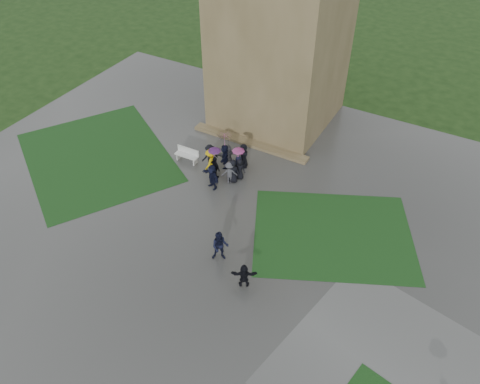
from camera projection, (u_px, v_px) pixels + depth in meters
The scene contains 9 objects.
ground at pixel (162, 237), 26.81m from camera, with size 120.00×120.00×0.00m, color black.
plaza at pixel (182, 216), 28.12m from camera, with size 34.00×34.00×0.02m, color #363533.
lawn_inset_left at pixel (97, 157), 32.58m from camera, with size 11.00×9.00×0.01m, color black.
lawn_inset_right at pixel (333, 234), 26.93m from camera, with size 9.00×7.00×0.01m, color black.
tower_plinth at pixel (250, 143), 33.71m from camera, with size 9.00×0.80×0.22m, color brown.
bench at pixel (187, 155), 31.92m from camera, with size 1.69×0.57×0.97m.
visitor_cluster at pixel (224, 161), 30.50m from camera, with size 3.27×4.01×2.65m.
pedestrian_mid at pixel (220, 246), 24.94m from camera, with size 0.93×0.53×1.91m, color black.
pedestrian_near at pixel (244, 276), 23.71m from camera, with size 1.35×0.49×1.46m, color black.
Camera 1 is at (13.04, -14.00, 19.47)m, focal length 35.00 mm.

